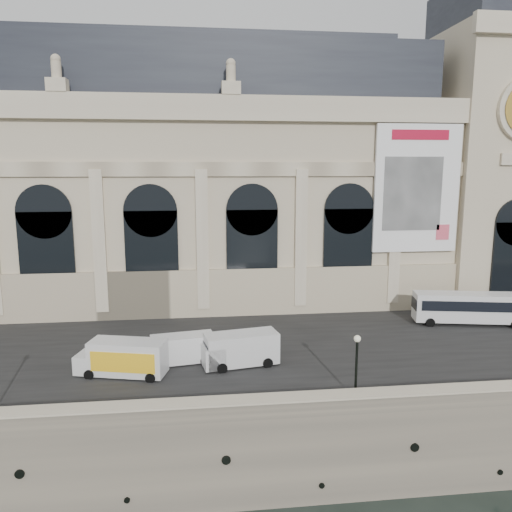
% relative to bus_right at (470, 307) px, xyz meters
% --- Properties ---
extents(quay, '(160.00, 70.00, 6.00)m').
position_rel_bus_right_xyz_m(quay, '(-26.71, 18.60, -4.76)').
color(quay, gray).
rests_on(quay, ground).
extents(street, '(160.00, 24.00, 0.06)m').
position_rel_bus_right_xyz_m(street, '(-26.71, -2.40, -1.73)').
color(street, '#2D2D2D').
rests_on(street, quay).
extents(parapet, '(160.00, 1.40, 1.21)m').
position_rel_bus_right_xyz_m(parapet, '(-26.71, -15.80, -1.14)').
color(parapet, gray).
rests_on(parapet, quay).
extents(museum, '(69.00, 18.70, 29.10)m').
position_rel_bus_right_xyz_m(museum, '(-32.69, 14.46, 11.97)').
color(museum, beige).
rests_on(museum, quay).
extents(clock_pavilion, '(13.00, 14.72, 36.70)m').
position_rel_bus_right_xyz_m(clock_pavilion, '(7.29, 11.52, 15.67)').
color(clock_pavilion, beige).
rests_on(clock_pavilion, quay).
extents(bus_right, '(10.85, 4.20, 3.13)m').
position_rel_bus_right_xyz_m(bus_right, '(0.00, 0.00, 0.00)').
color(bus_right, silver).
rests_on(bus_right, quay).
extents(van_b, '(6.11, 3.20, 2.59)m').
position_rel_bus_right_xyz_m(van_b, '(-23.34, -7.68, -0.43)').
color(van_b, silver).
rests_on(van_b, quay).
extents(van_c, '(5.29, 2.71, 2.25)m').
position_rel_bus_right_xyz_m(van_c, '(-27.82, -6.64, -0.61)').
color(van_c, silver).
rests_on(van_c, quay).
extents(box_truck, '(6.93, 3.65, 2.67)m').
position_rel_bus_right_xyz_m(box_truck, '(-31.80, -8.48, -0.41)').
color(box_truck, silver).
rests_on(box_truck, quay).
extents(lamp_right, '(0.45, 0.45, 4.46)m').
position_rel_bus_right_xyz_m(lamp_right, '(-16.03, -14.33, 0.46)').
color(lamp_right, black).
rests_on(lamp_right, quay).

